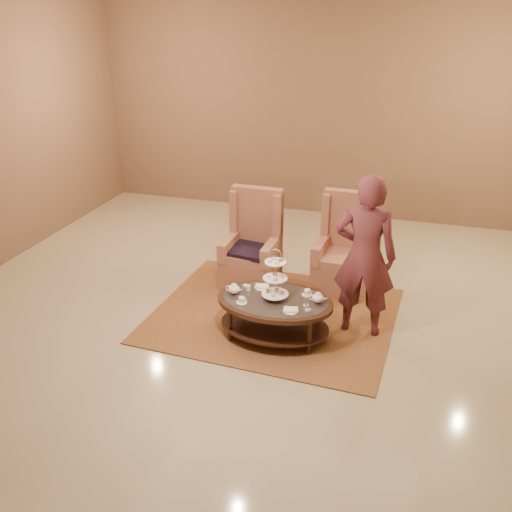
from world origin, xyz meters
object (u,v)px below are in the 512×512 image
(tea_table, at_px, (275,306))
(person, at_px, (365,257))
(armchair_left, at_px, (253,253))
(armchair_right, at_px, (344,257))

(tea_table, xyz_separation_m, person, (0.88, 0.40, 0.53))
(armchair_left, height_order, person, person)
(armchair_right, bearing_deg, person, -68.00)
(person, bearing_deg, armchair_right, -70.58)
(armchair_right, height_order, person, person)
(tea_table, bearing_deg, armchair_right, 70.65)
(tea_table, bearing_deg, person, 24.97)
(person, bearing_deg, armchair_left, -27.96)
(tea_table, xyz_separation_m, armchair_right, (0.52, 1.46, 0.03))
(tea_table, bearing_deg, armchair_left, 117.51)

